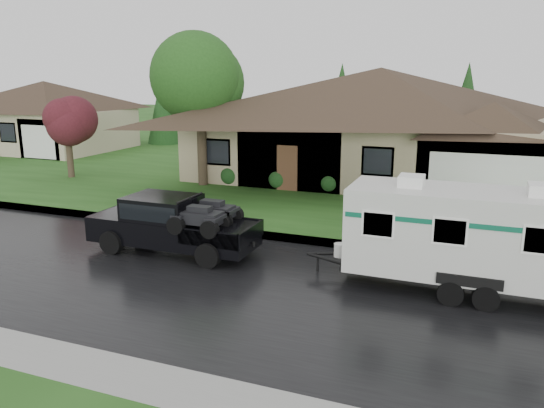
{
  "coord_description": "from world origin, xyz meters",
  "views": [
    {
      "loc": [
        6.86,
        -13.77,
        5.43
      ],
      "look_at": [
        0.73,
        2.0,
        1.26
      ],
      "focal_mm": 35.0,
      "sensor_mm": 36.0,
      "label": 1
    }
  ],
  "objects": [
    {
      "name": "tree_left_green",
      "position": [
        -5.54,
        8.77,
        5.02
      ],
      "size": [
        4.24,
        4.24,
        7.02
      ],
      "color": "#382B1E",
      "rests_on": "lawn"
    },
    {
      "name": "shrub_row",
      "position": [
        2.0,
        9.3,
        0.65
      ],
      "size": [
        13.6,
        1.0,
        1.0
      ],
      "color": "#143814",
      "rests_on": "lawn"
    },
    {
      "name": "house_far",
      "position": [
        -21.78,
        15.85,
        2.97
      ],
      "size": [
        10.8,
        8.64,
        5.8
      ],
      "color": "#C2AE90",
      "rests_on": "lawn"
    },
    {
      "name": "road",
      "position": [
        0.0,
        -2.0,
        0.01
      ],
      "size": [
        140.0,
        8.0,
        0.01
      ],
      "primitive_type": "cube",
      "color": "black",
      "rests_on": "ground"
    },
    {
      "name": "travel_trailer",
      "position": [
        6.97,
        -0.17,
        1.55
      ],
      "size": [
        6.52,
        2.29,
        2.93
      ],
      "color": "beige",
      "rests_on": "ground"
    },
    {
      "name": "pickup_truck",
      "position": [
        -1.83,
        -0.17,
        0.94
      ],
      "size": [
        5.29,
        2.01,
        1.76
      ],
      "color": "black",
      "rests_on": "ground"
    },
    {
      "name": "lawn",
      "position": [
        0.0,
        15.0,
        0.07
      ],
      "size": [
        140.0,
        26.0,
        0.15
      ],
      "primitive_type": "cube",
      "color": "#214B17",
      "rests_on": "ground"
    },
    {
      "name": "ground",
      "position": [
        0.0,
        0.0,
        0.0
      ],
      "size": [
        140.0,
        140.0,
        0.0
      ],
      "primitive_type": "plane",
      "color": "#214B17",
      "rests_on": "ground"
    },
    {
      "name": "curb",
      "position": [
        0.0,
        2.25,
        0.07
      ],
      "size": [
        140.0,
        0.5,
        0.15
      ],
      "primitive_type": "cube",
      "color": "gray",
      "rests_on": "ground"
    },
    {
      "name": "house_main",
      "position": [
        2.29,
        13.84,
        3.59
      ],
      "size": [
        19.44,
        10.8,
        6.9
      ],
      "color": "#9B8869",
      "rests_on": "lawn"
    },
    {
      "name": "tree_red",
      "position": [
        -12.93,
        7.97,
        3.02
      ],
      "size": [
        2.51,
        2.51,
        4.15
      ],
      "color": "#382B1E",
      "rests_on": "lawn"
    }
  ]
}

